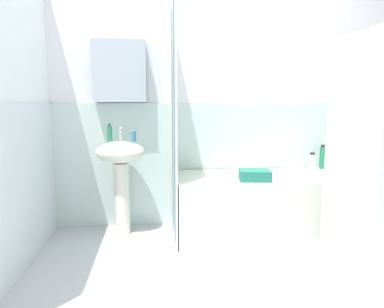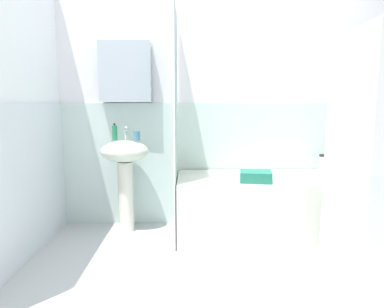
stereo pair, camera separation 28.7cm
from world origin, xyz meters
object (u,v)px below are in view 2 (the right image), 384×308
at_px(shampoo_bottle, 332,160).
at_px(towel_folded, 256,177).
at_px(toothbrush_cup, 137,136).
at_px(body_wash_bottle, 321,163).
at_px(sink, 125,165).
at_px(soap_dispenser, 115,132).
at_px(bathtub, 265,207).

bearing_deg(shampoo_bottle, towel_folded, -151.73).
bearing_deg(toothbrush_cup, body_wash_bottle, 2.58).
distance_m(body_wash_bottle, towel_folded, 0.84).
relative_size(sink, soap_dispenser, 5.38).
height_order(shampoo_bottle, body_wash_bottle, shampoo_bottle).
xyz_separation_m(bathtub, body_wash_bottle, (0.58, 0.24, 0.35)).
bearing_deg(shampoo_bottle, soap_dispenser, -178.54).
distance_m(sink, toothbrush_cup, 0.30).
distance_m(shampoo_bottle, towel_folded, 0.93).
height_order(sink, bathtub, sink).
height_order(soap_dispenser, bathtub, soap_dispenser).
bearing_deg(toothbrush_cup, shampoo_bottle, 2.60).
height_order(soap_dispenser, body_wash_bottle, soap_dispenser).
height_order(toothbrush_cup, bathtub, toothbrush_cup).
relative_size(shampoo_bottle, body_wash_bottle, 1.44).
xyz_separation_m(shampoo_bottle, towel_folded, (-0.82, -0.44, -0.07)).
distance_m(toothbrush_cup, shampoo_bottle, 1.88).
distance_m(bathtub, body_wash_bottle, 0.72).
xyz_separation_m(toothbrush_cup, towel_folded, (1.04, -0.36, -0.31)).
distance_m(sink, body_wash_bottle, 1.86).
distance_m(bathtub, shampoo_bottle, 0.83).
height_order(sink, body_wash_bottle, sink).
height_order(toothbrush_cup, body_wash_bottle, toothbrush_cup).
bearing_deg(bathtub, shampoo_bottle, 19.90).
relative_size(soap_dispenser, body_wash_bottle, 0.95).
xyz_separation_m(sink, shampoo_bottle, (1.97, 0.10, 0.03)).
bearing_deg(soap_dispenser, bathtub, -8.13).
bearing_deg(sink, shampoo_bottle, 2.89).
distance_m(toothbrush_cup, bathtub, 1.34).
xyz_separation_m(sink, body_wash_bottle, (1.86, 0.09, -0.00)).
relative_size(bathtub, body_wash_bottle, 9.37).
xyz_separation_m(toothbrush_cup, bathtub, (1.17, -0.16, -0.63)).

